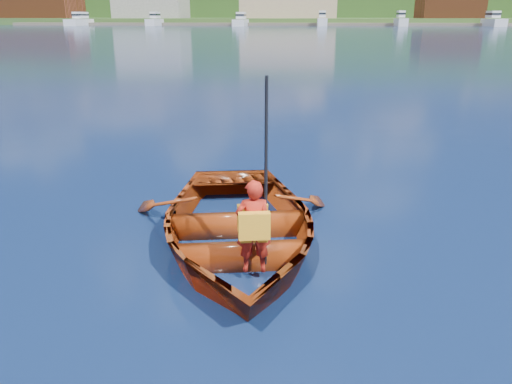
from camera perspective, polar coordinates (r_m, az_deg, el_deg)
The scene contains 5 objects.
ground at distance 6.47m, azimuth -4.99°, elevation -6.39°, with size 600.00×600.00×0.00m.
rowboat at distance 6.43m, azimuth -2.26°, elevation -3.78°, with size 3.66×4.61×0.86m.
child_paddler at distance 5.47m, azimuth -0.27°, elevation -3.83°, with size 0.43×0.39×2.15m.
dock at distance 153.97m, azimuth 2.57°, elevation 18.61°, with size 160.04×6.47×0.80m.
marina_yachts at distance 149.06m, azimuth 7.45°, elevation 18.84°, with size 144.28×13.01×4.37m.
Camera 1 is at (1.12, -5.72, 2.82)m, focal length 35.00 mm.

